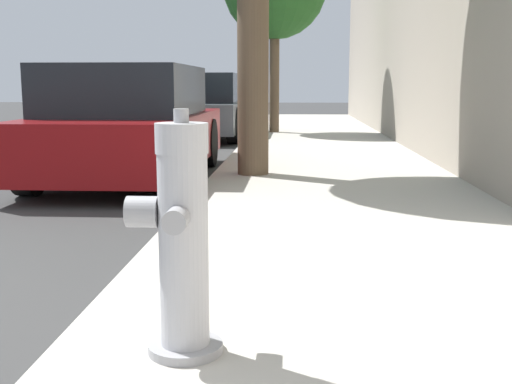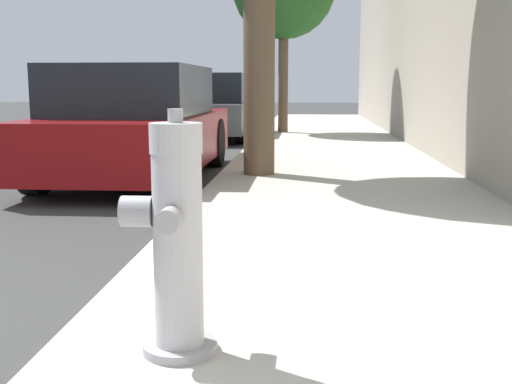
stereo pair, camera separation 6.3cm
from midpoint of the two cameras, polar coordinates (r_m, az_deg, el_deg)
name	(u,v)px [view 1 (the left image)]	position (r m, az deg, el deg)	size (l,w,h in m)	color
sidewalk_slab	(409,379)	(2.51, 12.72, -15.88)	(2.73, 40.00, 0.13)	#B7B2A8
fire_hydrant	(182,242)	(2.39, -7.37, -4.41)	(0.35, 0.38, 0.91)	#97979C
parked_car_near	(130,125)	(7.87, -11.38, 5.83)	(1.73, 4.04, 1.35)	maroon
parked_car_mid	(199,107)	(13.73, -5.18, 7.51)	(1.85, 3.91, 1.37)	#4C5156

